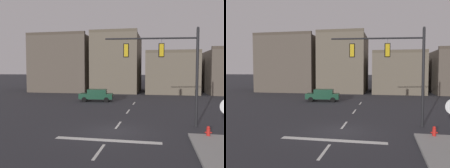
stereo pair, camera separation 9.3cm
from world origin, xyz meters
The scene contains 7 objects.
ground_plane centered at (0.00, 0.00, 0.00)m, with size 400.00×400.00×0.00m, color #2B2B30.
stop_bar_paint centered at (0.00, -2.00, 0.00)m, with size 6.40×0.50×0.01m, color silver.
lane_centreline centered at (0.00, 2.00, 0.00)m, with size 0.16×26.40×0.01m.
signal_mast_near_side centered at (3.82, 2.29, 4.77)m, with size 6.74×0.82×7.26m.
car_lot_nearside centered at (-5.12, 15.02, 0.86)m, with size 4.59×2.27×1.61m.
fire_hydrant centered at (5.96, -0.39, 0.33)m, with size 0.40×0.30×0.75m.
building_row centered at (1.47, 30.48, 4.43)m, with size 54.60×12.90×11.21m.
Camera 1 is at (2.90, -15.51, 4.15)m, focal length 38.06 mm.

